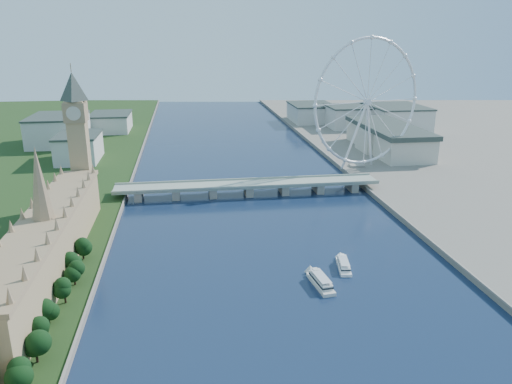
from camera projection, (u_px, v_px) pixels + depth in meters
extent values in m
cube|color=tan|center=(48.00, 246.00, 274.20)|extent=(24.00, 200.00, 28.00)
cone|color=#937A59|center=(39.00, 183.00, 263.37)|extent=(12.00, 12.00, 40.00)
cube|color=tan|center=(80.00, 155.00, 368.34)|extent=(13.00, 13.00, 80.00)
cube|color=#937A59|center=(76.00, 112.00, 358.71)|extent=(15.00, 15.00, 14.00)
pyramid|color=#2D3833|center=(71.00, 72.00, 350.29)|extent=(20.02, 20.02, 20.00)
cube|color=gray|center=(248.00, 184.00, 416.79)|extent=(220.00, 22.00, 2.00)
cube|color=gray|center=(139.00, 195.00, 406.05)|extent=(6.00, 20.00, 7.50)
cube|color=gray|center=(176.00, 193.00, 410.11)|extent=(6.00, 20.00, 7.50)
cube|color=gray|center=(213.00, 191.00, 414.16)|extent=(6.00, 20.00, 7.50)
cube|color=gray|center=(248.00, 190.00, 418.22)|extent=(6.00, 20.00, 7.50)
cube|color=gray|center=(283.00, 188.00, 422.27)|extent=(6.00, 20.00, 7.50)
cube|color=gray|center=(318.00, 187.00, 426.32)|extent=(6.00, 20.00, 7.50)
cube|color=gray|center=(352.00, 185.00, 430.38)|extent=(6.00, 20.00, 7.50)
torus|color=silver|center=(367.00, 102.00, 467.03)|extent=(113.60, 39.12, 118.60)
cylinder|color=silver|center=(367.00, 102.00, 467.03)|extent=(7.25, 6.61, 6.00)
cube|color=gray|center=(357.00, 166.00, 495.32)|extent=(14.00, 10.00, 2.00)
cube|color=beige|center=(79.00, 148.00, 515.63)|extent=(40.00, 60.00, 26.00)
cube|color=beige|center=(59.00, 131.00, 594.29)|extent=(60.00, 80.00, 32.00)
cube|color=beige|center=(111.00, 123.00, 678.08)|extent=(50.00, 70.00, 22.00)
cube|color=beige|center=(350.00, 117.00, 702.89)|extent=(60.00, 60.00, 28.00)
cube|color=beige|center=(396.00, 118.00, 691.82)|extent=(70.00, 90.00, 30.00)
cube|color=beige|center=(311.00, 113.00, 754.73)|extent=(60.00, 80.00, 24.00)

